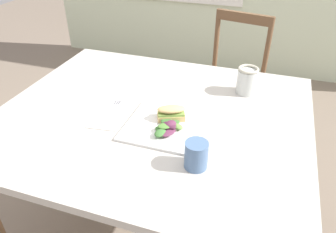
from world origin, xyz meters
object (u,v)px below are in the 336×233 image
Objects in this scene: sandwich_half_front at (171,113)px; mason_jar_iced_tea at (247,82)px; dining_table at (153,137)px; chair_wooden_far at (230,83)px; plate_lunch at (165,126)px; fork_on_napkin at (112,110)px; cup_extra_side at (196,155)px.

mason_jar_iced_tea reaches higher than sandwich_half_front.
dining_table is 0.18m from sandwich_half_front.
chair_wooden_far is at bearing 78.77° from dining_table.
chair_wooden_far is 3.16× the size of plate_lunch.
sandwich_half_front is at bearing 2.37° from fork_on_napkin.
fork_on_napkin is 2.05× the size of cup_extra_side.
plate_lunch reaches higher than dining_table.
mason_jar_iced_tea is at bearing 34.02° from fork_on_napkin.
dining_table is 1.38× the size of chair_wooden_far.
mason_jar_iced_tea is at bearing 80.65° from cup_extra_side.
chair_wooden_far reaches higher than plate_lunch.
dining_table is at bearing 14.77° from fork_on_napkin.
cup_extra_side is (0.15, -0.21, 0.01)m from sandwich_half_front.
sandwich_half_front is 0.62× the size of fork_on_napkin.
plate_lunch is at bearing -96.09° from chair_wooden_far.
dining_table is at bearing -139.03° from mason_jar_iced_tea.
cup_extra_side is at bearing -87.22° from chair_wooden_far.
fork_on_napkin is at bearing 171.96° from plate_lunch.
chair_wooden_far is 1.06m from fork_on_napkin.
fork_on_napkin is (-0.33, -0.96, 0.30)m from chair_wooden_far.
sandwich_half_front is (0.01, 0.04, 0.03)m from plate_lunch.
plate_lunch is 2.35× the size of mason_jar_iced_tea.
chair_wooden_far is at bearing 83.91° from plate_lunch.
dining_table is 4.35× the size of plate_lunch.
chair_wooden_far is 1.21m from cup_extra_side.
sandwich_half_front is 1.27× the size of cup_extra_side.
cup_extra_side is (0.16, -0.17, 0.04)m from plate_lunch.
dining_table is at bearing 136.45° from plate_lunch.
sandwich_half_front is at bearing -18.96° from dining_table.
dining_table is 0.46m from mason_jar_iced_tea.
chair_wooden_far is 9.60× the size of cup_extra_side.
cup_extra_side is at bearing -27.55° from fork_on_napkin.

